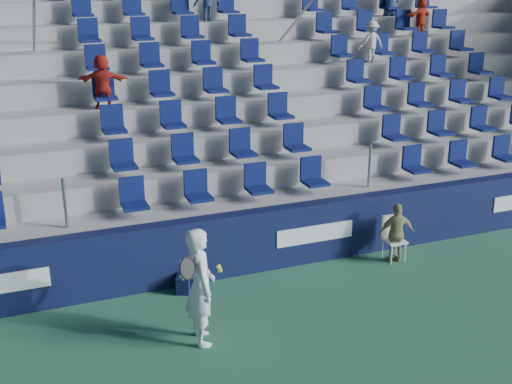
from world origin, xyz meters
TOP-DOWN VIEW (x-y plane):
  - ground at (0.00, 0.00)m, footprint 70.00×70.00m
  - sponsor_wall at (0.00, 3.15)m, footprint 24.00×0.32m
  - grandstand at (-0.01, 8.24)m, footprint 24.00×8.17m
  - tennis_player at (-1.35, 1.15)m, footprint 0.69×0.72m
  - line_judge_chair at (3.02, 2.64)m, footprint 0.40×0.41m
  - line_judge at (3.02, 2.50)m, footprint 0.75×0.45m
  - ball_bin at (-1.02, 2.75)m, footprint 0.67×0.57m

SIDE VIEW (x-z plane):
  - ground at x=0.00m, z-range 0.00..0.00m
  - ball_bin at x=-1.02m, z-range 0.01..0.34m
  - line_judge_chair at x=3.02m, z-range 0.06..0.95m
  - line_judge at x=3.02m, z-range 0.00..1.19m
  - sponsor_wall at x=0.00m, z-range 0.00..1.20m
  - tennis_player at x=-1.35m, z-range 0.00..1.87m
  - grandstand at x=-0.01m, z-range -1.18..5.45m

